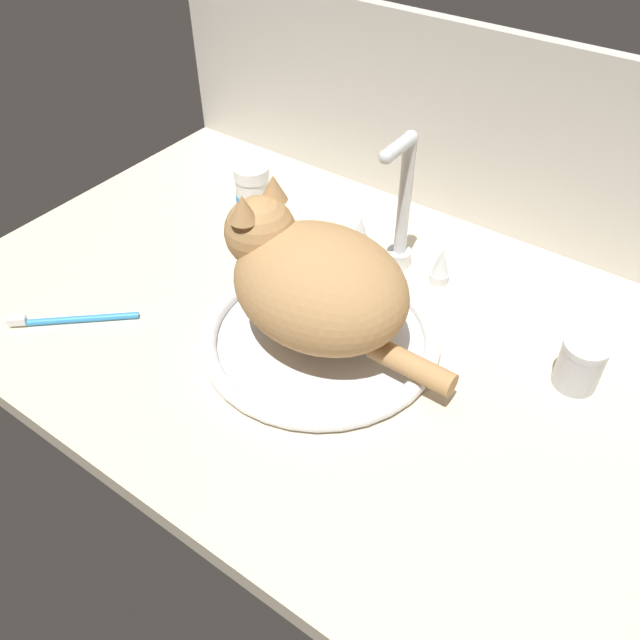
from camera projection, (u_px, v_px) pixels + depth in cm
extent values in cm
cube|color=beige|center=(338.00, 337.00, 95.86)|extent=(120.54, 72.86, 3.00)
cube|color=beige|center=(468.00, 138.00, 107.39)|extent=(120.54, 2.40, 35.60)
torus|color=white|center=(320.00, 334.00, 92.37)|extent=(34.26, 34.26, 2.41)
cylinder|color=white|center=(320.00, 339.00, 92.98)|extent=(30.65, 30.65, 0.60)
cylinder|color=silver|center=(399.00, 257.00, 105.44)|extent=(4.00, 4.00, 2.74)
cylinder|color=silver|center=(405.00, 198.00, 97.88)|extent=(2.00, 2.00, 19.62)
sphere|color=silver|center=(411.00, 138.00, 91.24)|extent=(2.20, 2.20, 2.20)
cylinder|color=silver|center=(399.00, 147.00, 89.22)|extent=(2.00, 6.76, 2.00)
sphere|color=silver|center=(386.00, 157.00, 87.19)|extent=(2.10, 2.10, 2.10)
cylinder|color=silver|center=(360.00, 245.00, 109.01)|extent=(3.20, 3.20, 1.60)
cone|color=silver|center=(361.00, 229.00, 106.87)|extent=(2.88, 2.88, 4.72)
cylinder|color=silver|center=(439.00, 277.00, 102.64)|extent=(3.20, 3.20, 1.60)
cone|color=silver|center=(442.00, 261.00, 100.50)|extent=(2.88, 2.88, 4.72)
ellipsoid|color=tan|center=(320.00, 287.00, 86.41)|extent=(25.33, 20.55, 15.23)
sphere|color=tan|center=(260.00, 232.00, 87.61)|extent=(9.87, 9.87, 9.87)
cone|color=tan|center=(243.00, 208.00, 82.27)|extent=(3.75, 3.75, 3.70)
cone|color=tan|center=(272.00, 188.00, 85.78)|extent=(3.75, 3.75, 3.70)
ellipsoid|color=silver|center=(240.00, 229.00, 89.90)|extent=(3.03, 4.19, 3.16)
ellipsoid|color=silver|center=(270.00, 267.00, 90.75)|extent=(7.18, 11.20, 8.38)
cylinder|color=tan|center=(412.00, 366.00, 84.03)|extent=(12.01, 3.39, 3.20)
cylinder|color=#B2B5BA|center=(579.00, 367.00, 85.11)|extent=(5.83, 5.83, 6.23)
cylinder|color=silver|center=(587.00, 347.00, 82.67)|extent=(5.94, 5.94, 1.00)
cylinder|color=white|center=(253.00, 197.00, 114.21)|extent=(5.87, 5.87, 7.69)
cylinder|color=#338CD1|center=(253.00, 200.00, 114.63)|extent=(6.05, 6.05, 3.07)
cylinder|color=white|center=(251.00, 173.00, 110.89)|extent=(6.16, 6.16, 2.15)
cylinder|color=#338CD1|center=(83.00, 319.00, 95.83)|extent=(12.71, 11.42, 1.00)
cube|color=white|center=(17.00, 320.00, 94.70)|extent=(2.74, 2.62, 1.20)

